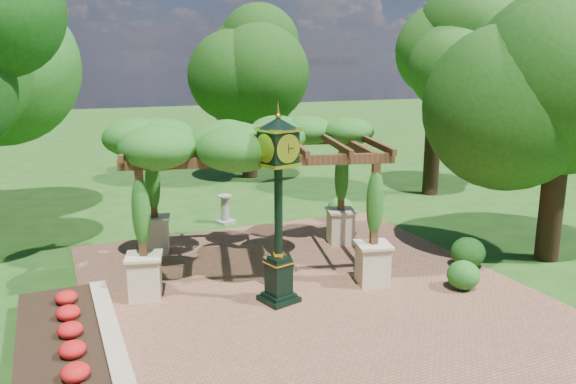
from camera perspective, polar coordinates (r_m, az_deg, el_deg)
name	(u,v)px	position (r m, az deg, el deg)	size (l,w,h in m)	color
ground	(334,315)	(12.49, 4.69, -12.30)	(120.00, 120.00, 0.00)	#1E4714
brick_plaza	(314,296)	(13.29, 2.63, -10.56)	(10.00, 12.00, 0.04)	brown
border_wall	(110,336)	(11.64, -17.61, -13.81)	(0.35, 5.00, 0.40)	#C6B793
flower_bed	(60,347)	(11.62, -22.15, -14.34)	(1.50, 5.00, 0.36)	red
pedestal_clock	(278,194)	(12.19, -0.98, -0.18)	(1.03, 1.03, 4.25)	black
pergola	(254,147)	(14.27, -3.44, 4.57)	(7.06, 5.38, 3.95)	beige
sundial	(225,211)	(19.12, -6.40, -1.91)	(0.70, 0.70, 0.97)	#97968F
shrub_front	(463,275)	(14.15, 17.38, -8.05)	(0.77, 0.77, 0.70)	#1F601B
shrub_mid	(468,252)	(15.64, 17.83, -5.86)	(0.88, 0.88, 0.80)	#1A4F16
shrub_back	(340,209)	(19.31, 5.32, -1.69)	(0.89, 0.89, 0.80)	#2C671D
tree_north	(248,62)	(26.30, -4.06, 13.01)	(4.36, 4.36, 7.78)	#362615
tree_east_far	(438,46)	(23.43, 15.02, 14.13)	(3.62, 3.62, 8.70)	black
tree_east_near	(565,78)	(16.46, 26.36, 10.32)	(4.76, 4.76, 7.17)	#352015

